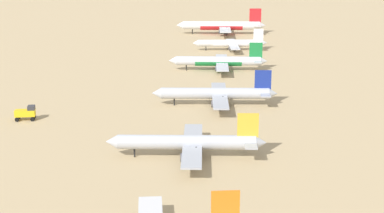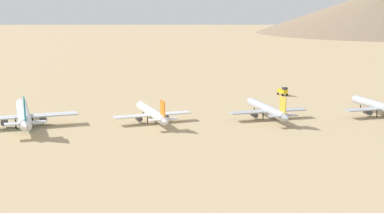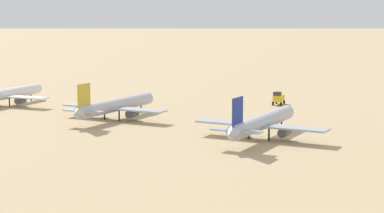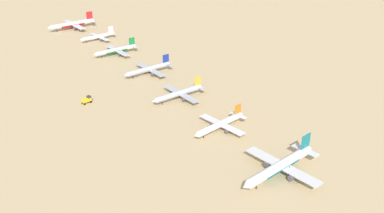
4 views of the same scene
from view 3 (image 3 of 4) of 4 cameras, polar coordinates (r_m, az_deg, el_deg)
ground_plane at (r=145.96m, az=7.19°, el=-2.49°), size 1800.00×1800.00×0.00m
parked_jet_3 at (r=141.99m, az=5.97°, el=-1.35°), size 35.70×29.00×10.29m
parked_jet_4 at (r=167.56m, az=-6.50°, el=0.08°), size 35.16×28.57×10.14m
parked_jet_5 at (r=197.41m, az=-15.44°, el=1.01°), size 33.63×27.27×9.71m
service_truck at (r=193.74m, az=7.34°, el=0.76°), size 5.33×2.94×3.90m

